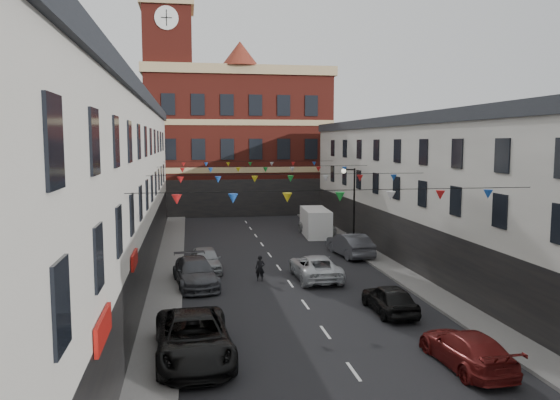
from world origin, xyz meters
TOP-DOWN VIEW (x-y plane):
  - ground at (0.00, 0.00)m, footprint 160.00×160.00m
  - pavement_left at (-6.90, 2.00)m, footprint 1.80×64.00m
  - pavement_right at (6.90, 2.00)m, footprint 1.80×64.00m
  - terrace_left at (-11.78, 1.00)m, footprint 8.40×56.00m
  - terrace_right at (11.78, 1.00)m, footprint 8.40×56.00m
  - civic_building at (0.00, 37.95)m, footprint 20.60×13.30m
  - clock_tower at (-7.50, 35.00)m, footprint 5.60×5.60m
  - distant_hill at (-4.00, 62.00)m, footprint 40.00×14.00m
  - street_lamp at (6.55, 14.00)m, footprint 1.10×0.36m
  - car_left_c at (-5.49, -5.98)m, footprint 3.03×6.05m
  - car_left_d at (-5.29, 4.42)m, footprint 2.81×5.50m
  - car_left_e at (-4.61, 7.81)m, footprint 2.00×4.44m
  - car_right_c at (4.08, -8.26)m, footprint 2.06×4.63m
  - car_right_d at (3.60, -1.96)m, footprint 1.73×4.09m
  - car_right_e at (5.50, 10.69)m, footprint 2.27×5.15m
  - car_right_f at (5.20, 19.68)m, footprint 2.51×5.12m
  - moving_car at (1.63, 4.84)m, footprint 2.41×5.18m
  - white_van at (5.04, 19.25)m, footprint 2.35×5.33m
  - pedestrian at (-1.61, 4.90)m, footprint 0.62×0.50m

SIDE VIEW (x-z plane):
  - ground at x=0.00m, z-range 0.00..0.00m
  - pavement_left at x=-6.90m, z-range 0.00..0.15m
  - pavement_right at x=6.90m, z-range 0.00..0.15m
  - car_right_c at x=4.08m, z-range 0.00..1.32m
  - car_right_d at x=3.60m, z-range 0.00..1.38m
  - car_right_f at x=5.20m, z-range 0.00..1.40m
  - moving_car at x=1.63m, z-range 0.00..1.43m
  - car_left_e at x=-4.61m, z-range 0.00..1.48m
  - pedestrian at x=-1.61m, z-range 0.00..1.49m
  - car_left_d at x=-5.29m, z-range 0.00..1.53m
  - car_left_c at x=-5.49m, z-range 0.00..1.64m
  - car_right_e at x=5.50m, z-range 0.00..1.65m
  - white_van at x=5.04m, z-range 0.00..2.30m
  - street_lamp at x=6.55m, z-range 0.90..6.90m
  - terrace_right at x=11.78m, z-range 0.00..9.70m
  - distant_hill at x=-4.00m, z-range 0.00..10.00m
  - terrace_left at x=-11.78m, z-range 0.00..10.70m
  - civic_building at x=0.00m, z-range -1.11..17.39m
  - clock_tower at x=-7.50m, z-range -0.07..29.93m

